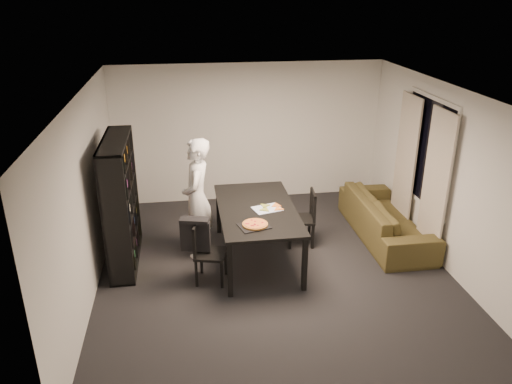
{
  "coord_description": "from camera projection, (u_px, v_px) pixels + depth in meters",
  "views": [
    {
      "loc": [
        -1.19,
        -6.23,
        3.86
      ],
      "look_at": [
        -0.2,
        0.47,
        1.05
      ],
      "focal_mm": 35.0,
      "sensor_mm": 36.0,
      "label": 1
    }
  ],
  "objects": [
    {
      "name": "kitchen_towel",
      "position": [
        267.0,
        209.0,
        7.28
      ],
      "size": [
        0.47,
        0.4,
        0.01
      ],
      "primitive_type": "cube",
      "rotation": [
        0.0,
        0.0,
        0.27
      ],
      "color": "white",
      "rests_on": "dining_table"
    },
    {
      "name": "curtain_right",
      "position": [
        405.0,
        163.0,
        8.24
      ],
      "size": [
        0.03,
        0.7,
        2.25
      ],
      "primitive_type": "cube",
      "color": "beige",
      "rests_on": "room"
    },
    {
      "name": "window_pane",
      "position": [
        427.0,
        152.0,
        7.64
      ],
      "size": [
        0.02,
        1.4,
        1.6
      ],
      "primitive_type": "cube",
      "color": "black",
      "rests_on": "room"
    },
    {
      "name": "sofa",
      "position": [
        386.0,
        218.0,
        8.18
      ],
      "size": [
        0.89,
        2.28,
        0.67
      ],
      "primitive_type": "imported",
      "rotation": [
        0.0,
        0.0,
        1.57
      ],
      "color": "#42361A",
      "rests_on": "room"
    },
    {
      "name": "pizza_slices",
      "position": [
        271.0,
        207.0,
        7.3
      ],
      "size": [
        0.46,
        0.42,
        0.01
      ],
      "primitive_type": null,
      "rotation": [
        0.0,
        0.0,
        0.36
      ],
      "color": "gold",
      "rests_on": "dining_table"
    },
    {
      "name": "dining_table",
      "position": [
        257.0,
        212.0,
        7.35
      ],
      "size": [
        1.12,
        2.01,
        0.84
      ],
      "color": "black",
      "rests_on": "room"
    },
    {
      "name": "baking_tray",
      "position": [
        254.0,
        226.0,
        6.75
      ],
      "size": [
        0.47,
        0.41,
        0.01
      ],
      "primitive_type": "cube",
      "rotation": [
        0.0,
        0.0,
        0.27
      ],
      "color": "black",
      "rests_on": "dining_table"
    },
    {
      "name": "bookshelf",
      "position": [
        121.0,
        203.0,
        7.22
      ],
      "size": [
        0.35,
        1.5,
        1.9
      ],
      "primitive_type": "cube",
      "color": "black",
      "rests_on": "room"
    },
    {
      "name": "draped_jacket",
      "position": [
        195.0,
        233.0,
        6.8
      ],
      "size": [
        0.42,
        0.26,
        0.49
      ],
      "rotation": [
        0.0,
        0.0,
        1.33
      ],
      "color": "black",
      "rests_on": "chair_left"
    },
    {
      "name": "person",
      "position": [
        197.0,
        198.0,
        7.44
      ],
      "size": [
        0.52,
        0.72,
        1.84
      ],
      "primitive_type": "imported",
      "rotation": [
        0.0,
        0.0,
        -1.7
      ],
      "color": "silver",
      "rests_on": "room"
    },
    {
      "name": "window_frame",
      "position": [
        427.0,
        152.0,
        7.64
      ],
      "size": [
        0.03,
        1.52,
        1.72
      ],
      "primitive_type": "cube",
      "color": "white",
      "rests_on": "room"
    },
    {
      "name": "room",
      "position": [
        275.0,
        187.0,
        6.83
      ],
      "size": [
        5.01,
        5.51,
        2.61
      ],
      "color": "black",
      "rests_on": "ground"
    },
    {
      "name": "chair_left",
      "position": [
        204.0,
        248.0,
        6.88
      ],
      "size": [
        0.5,
        0.5,
        0.88
      ],
      "rotation": [
        0.0,
        0.0,
        1.33
      ],
      "color": "black",
      "rests_on": "room"
    },
    {
      "name": "chair_right",
      "position": [
        306.0,
        214.0,
        7.88
      ],
      "size": [
        0.46,
        0.46,
        0.9
      ],
      "rotation": [
        0.0,
        0.0,
        -1.67
      ],
      "color": "black",
      "rests_on": "room"
    },
    {
      "name": "pepperoni_pizza",
      "position": [
        255.0,
        224.0,
        6.76
      ],
      "size": [
        0.35,
        0.35,
        0.03
      ],
      "rotation": [
        0.0,
        0.0,
        -0.31
      ],
      "color": "#94602B",
      "rests_on": "dining_table"
    },
    {
      "name": "curtain_left",
      "position": [
        435.0,
        186.0,
        7.29
      ],
      "size": [
        0.03,
        0.7,
        2.25
      ],
      "primitive_type": "cube",
      "color": "beige",
      "rests_on": "room"
    }
  ]
}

